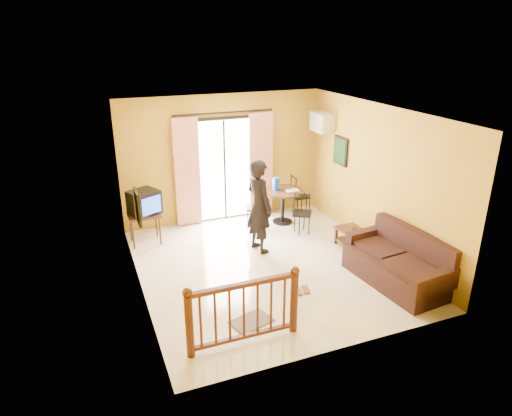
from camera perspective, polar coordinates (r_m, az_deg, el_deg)
name	(u,v)px	position (r m, az deg, el deg)	size (l,w,h in m)	color
ground	(267,266)	(8.42, 1.41, -7.27)	(5.00, 5.00, 0.00)	beige
room_shell	(268,177)	(7.75, 1.53, 3.85)	(5.00, 5.00, 5.00)	white
balcony_door	(225,169)	(10.08, -3.94, 4.91)	(2.25, 0.14, 2.46)	black
tv_table	(144,217)	(9.35, -13.82, -1.16)	(0.63, 0.52, 0.63)	black
television	(144,202)	(9.24, -13.79, 0.69)	(0.69, 0.66, 0.48)	black
picture_left	(138,207)	(7.08, -14.58, 0.10)	(0.05, 0.42, 0.52)	black
dining_table	(283,197)	(10.07, 3.38, 1.36)	(0.90, 0.90, 0.75)	black
water_jug	(276,184)	(10.00, 2.52, 3.04)	(0.15, 0.15, 0.28)	blue
serving_tray	(292,190)	(10.00, 4.57, 2.20)	(0.28, 0.18, 0.02)	beige
dining_chairs	(285,224)	(10.18, 3.67, -2.03)	(1.69, 1.45, 0.95)	black
air_conditioner	(321,122)	(10.25, 8.18, 10.56)	(0.31, 0.60, 0.40)	silver
botanical_print	(340,151)	(9.87, 10.51, 7.04)	(0.05, 0.50, 0.60)	black
coffee_table	(355,238)	(9.11, 12.24, -3.68)	(0.47, 0.85, 0.38)	black
bowl	(355,231)	(9.05, 12.32, -2.78)	(0.18, 0.18, 0.06)	brown
sofa	(399,264)	(8.13, 17.48, -6.70)	(1.06, 2.01, 0.92)	black
standing_person	(259,206)	(8.65, 0.38, 0.22)	(0.67, 0.44, 1.83)	black
stair_balustrade	(244,308)	(6.25, -1.54, -12.37)	(1.63, 0.13, 1.04)	#471E0F
doormat	(251,321)	(6.96, -0.59, -13.96)	(0.60, 0.40, 0.02)	#61584E
sandals	(302,290)	(7.70, 5.77, -10.21)	(0.30, 0.27, 0.03)	brown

